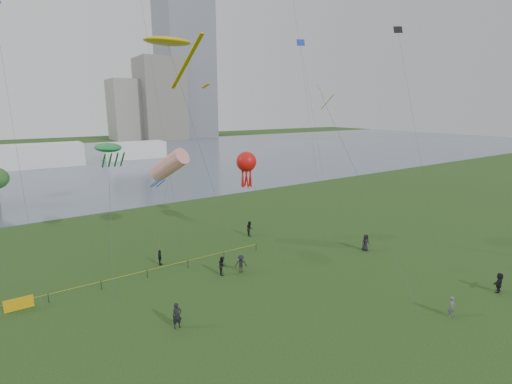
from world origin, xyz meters
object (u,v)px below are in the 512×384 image
kite_flyer (452,307)px  kite_octopus (246,162)px  kite_stingray (168,42)px  fence (74,290)px

kite_flyer → kite_octopus: kite_octopus is taller
kite_flyer → kite_stingray: kite_stingray is taller
kite_flyer → kite_octopus: 24.21m
fence → kite_stingray: 24.14m
kite_flyer → kite_octopus: size_ratio=0.15×
kite_octopus → kite_flyer: bearing=-55.5°
fence → kite_octopus: size_ratio=2.30×
fence → kite_octopus: 21.20m
fence → kite_stingray: size_ratio=1.10×
kite_stingray → kite_octopus: bearing=-25.1°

